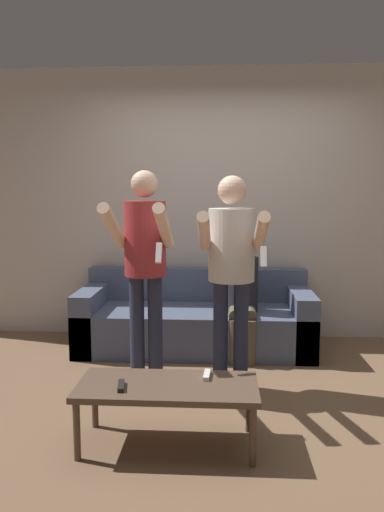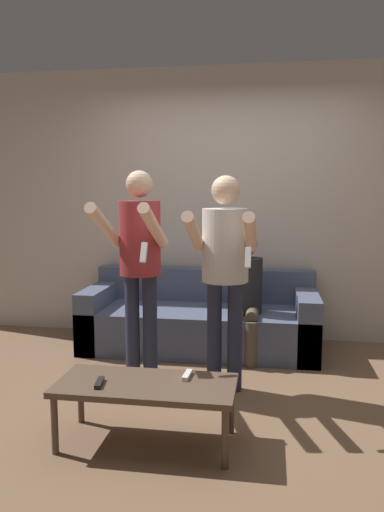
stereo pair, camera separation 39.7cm
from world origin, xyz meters
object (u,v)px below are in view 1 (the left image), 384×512
remote_far (207,375)px  person_standing_left (145,255)px  person_standing_right (232,258)px  remote_near (121,386)px  person_seated (242,291)px  couch (195,322)px  coffee_table (168,390)px

remote_far → person_standing_left: bearing=123.6°
person_standing_right → remote_near: (-0.64, -0.93, -0.62)m
person_seated → remote_far: bearing=-99.9°
person_standing_right → remote_near: person_standing_right is taller
person_seated → remote_far: 1.57m
remote_near → couch: bearing=80.6°
person_standing_left → remote_far: person_standing_left is taller
person_standing_left → remote_near: person_standing_left is taller
remote_far → remote_near: bearing=-157.6°
person_seated → coffee_table: 1.75m
coffee_table → remote_near: bearing=-163.7°
remote_near → remote_far: (0.48, 0.20, 0.00)m
person_standing_right → coffee_table: size_ratio=1.52×
person_seated → remote_near: (-0.75, -1.74, -0.21)m
couch → person_standing_right: size_ratio=1.35×
couch → coffee_table: bearing=-91.9°
person_standing_right → remote_far: size_ratio=10.56×
person_standing_right → remote_far: bearing=-101.9°
couch → person_standing_left: bearing=-107.8°
person_standing_left → remote_near: bearing=-89.9°
couch → person_seated: size_ratio=1.95×
person_seated → coffee_table: (-0.49, -1.66, -0.26)m
person_seated → remote_near: person_seated is taller
couch → person_seated: person_seated is taller
person_seated → remote_near: bearing=-113.4°
person_standing_right → coffee_table: 1.15m
person_standing_left → person_standing_right: size_ratio=1.02×
coffee_table → remote_near: remote_near is taller
person_standing_left → couch: bearing=72.2°
coffee_table → remote_far: 0.26m
person_seated → couch: bearing=156.7°
person_seated → remote_far: person_seated is taller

